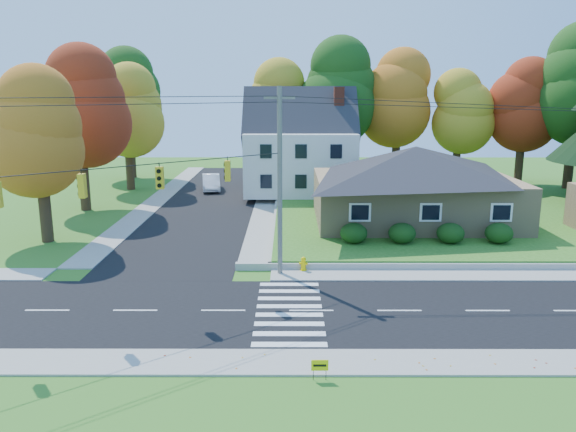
% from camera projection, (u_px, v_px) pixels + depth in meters
% --- Properties ---
extents(ground, '(120.00, 120.00, 0.00)m').
position_uv_depth(ground, '(311.00, 311.00, 25.43)').
color(ground, '#3D7923').
extents(road_main, '(90.00, 8.00, 0.02)m').
position_uv_depth(road_main, '(311.00, 311.00, 25.43)').
color(road_main, black).
rests_on(road_main, ground).
extents(road_cross, '(8.00, 44.00, 0.02)m').
position_uv_depth(road_cross, '(212.00, 201.00, 50.82)').
color(road_cross, black).
rests_on(road_cross, ground).
extents(sidewalk_north, '(90.00, 2.00, 0.08)m').
position_uv_depth(sidewalk_north, '(308.00, 275.00, 30.30)').
color(sidewalk_north, '#9C9A90').
rests_on(sidewalk_north, ground).
extents(sidewalk_south, '(90.00, 2.00, 0.08)m').
position_uv_depth(sidewalk_south, '(317.00, 362.00, 20.55)').
color(sidewalk_south, '#9C9A90').
rests_on(sidewalk_south, ground).
extents(lawn, '(30.00, 30.00, 0.50)m').
position_uv_depth(lawn, '(460.00, 210.00, 45.84)').
color(lawn, '#3D7923').
rests_on(lawn, ground).
extents(ranch_house, '(14.60, 10.60, 5.40)m').
position_uv_depth(ranch_house, '(414.00, 183.00, 40.32)').
color(ranch_house, tan).
rests_on(ranch_house, lawn).
extents(colonial_house, '(10.40, 8.40, 9.60)m').
position_uv_depth(colonial_house, '(301.00, 148.00, 51.75)').
color(colonial_house, silver).
rests_on(colonial_house, lawn).
extents(hedge_row, '(10.70, 1.70, 1.27)m').
position_uv_depth(hedge_row, '(426.00, 233.00, 34.73)').
color(hedge_row, '#163A10').
rests_on(hedge_row, lawn).
extents(traffic_infrastructure, '(38.10, 10.66, 10.00)m').
position_uv_depth(traffic_infrastructure, '(308.00, 194.00, 25.63)').
color(traffic_infrastructure, '#666059').
rests_on(traffic_infrastructure, ground).
extents(tree_lot_0, '(6.72, 6.72, 12.51)m').
position_uv_depth(tree_lot_0, '(279.00, 105.00, 56.80)').
color(tree_lot_0, '#3F2A19').
rests_on(tree_lot_0, lawn).
extents(tree_lot_1, '(7.84, 7.84, 14.60)m').
position_uv_depth(tree_lot_1, '(340.00, 92.00, 55.52)').
color(tree_lot_1, '#3F2A19').
rests_on(tree_lot_1, lawn).
extents(tree_lot_2, '(7.28, 7.28, 13.56)m').
position_uv_depth(tree_lot_2, '(398.00, 99.00, 56.63)').
color(tree_lot_2, '#3F2A19').
rests_on(tree_lot_2, lawn).
extents(tree_lot_3, '(6.16, 6.16, 11.47)m').
position_uv_depth(tree_lot_3, '(459.00, 112.00, 55.93)').
color(tree_lot_3, '#3F2A19').
rests_on(tree_lot_3, lawn).
extents(tree_lot_4, '(6.72, 6.72, 12.51)m').
position_uv_depth(tree_lot_4, '(524.00, 106.00, 54.80)').
color(tree_lot_4, '#3F2A19').
rests_on(tree_lot_4, lawn).
extents(tree_west_0, '(6.16, 6.16, 11.47)m').
position_uv_depth(tree_west_0, '(38.00, 133.00, 35.61)').
color(tree_west_0, '#3F2A19').
rests_on(tree_west_0, ground).
extents(tree_west_1, '(7.28, 7.28, 13.56)m').
position_uv_depth(tree_west_1, '(78.00, 107.00, 45.09)').
color(tree_west_1, '#3F2A19').
rests_on(tree_west_1, ground).
extents(tree_west_2, '(6.72, 6.72, 12.51)m').
position_uv_depth(tree_west_2, '(126.00, 111.00, 54.99)').
color(tree_west_2, '#3F2A19').
rests_on(tree_west_2, ground).
extents(tree_west_3, '(7.84, 7.84, 14.60)m').
position_uv_depth(tree_west_3, '(128.00, 97.00, 62.51)').
color(tree_west_3, '#3F2A19').
rests_on(tree_west_3, ground).
extents(white_car, '(2.40, 5.01, 1.58)m').
position_uv_depth(white_car, '(211.00, 182.00, 55.93)').
color(white_car, white).
rests_on(white_car, road_cross).
extents(fire_hydrant, '(0.49, 0.38, 0.85)m').
position_uv_depth(fire_hydrant, '(303.00, 265.00, 30.88)').
color(fire_hydrant, '#FFD300').
rests_on(fire_hydrant, ground).
extents(yard_sign, '(0.60, 0.04, 0.74)m').
position_uv_depth(yard_sign, '(320.00, 366.00, 19.27)').
color(yard_sign, black).
rests_on(yard_sign, ground).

